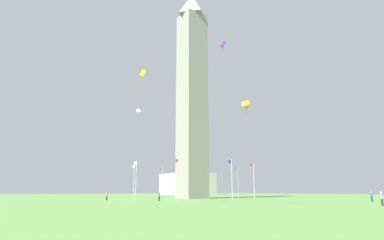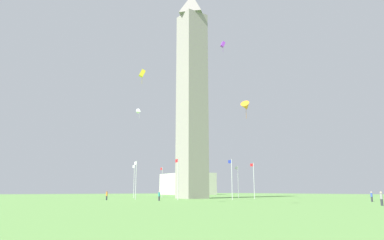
% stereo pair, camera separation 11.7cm
% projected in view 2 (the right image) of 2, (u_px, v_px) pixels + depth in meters
% --- Properties ---
extents(ground_plane, '(260.00, 260.00, 0.00)m').
position_uv_depth(ground_plane, '(192.00, 199.00, 80.93)').
color(ground_plane, '#609347').
extents(obelisk_monument, '(5.83, 5.83, 52.96)m').
position_uv_depth(obelisk_monument, '(192.00, 90.00, 86.25)').
color(obelisk_monument, gray).
rests_on(obelisk_monument, ground).
extents(flagpole_n, '(1.12, 0.14, 8.14)m').
position_uv_depth(flagpole_n, '(162.00, 181.00, 93.64)').
color(flagpole_n, silver).
rests_on(flagpole_n, ground).
extents(flagpole_ne, '(1.12, 0.14, 8.14)m').
position_uv_depth(flagpole_ne, '(134.00, 180.00, 84.57)').
color(flagpole_ne, silver).
rests_on(flagpole_ne, ground).
extents(flagpole_e, '(1.12, 0.14, 8.14)m').
position_uv_depth(flagpole_e, '(136.00, 178.00, 73.92)').
color(flagpole_e, silver).
rests_on(flagpole_e, ground).
extents(flagpole_se, '(1.12, 0.14, 8.14)m').
position_uv_depth(flagpole_se, '(178.00, 177.00, 67.93)').
color(flagpole_se, silver).
rests_on(flagpole_se, ground).
extents(flagpole_s, '(1.12, 0.14, 8.14)m').
position_uv_depth(flagpole_s, '(232.00, 177.00, 70.11)').
color(flagpole_s, silver).
rests_on(flagpole_s, ground).
extents(flagpole_sw, '(1.12, 0.14, 8.14)m').
position_uv_depth(flagpole_sw, '(254.00, 179.00, 79.18)').
color(flagpole_sw, silver).
rests_on(flagpole_sw, ground).
extents(flagpole_w, '(1.12, 0.14, 8.14)m').
position_uv_depth(flagpole_w, '(238.00, 180.00, 89.83)').
color(flagpole_w, silver).
rests_on(flagpole_w, ground).
extents(flagpole_nw, '(1.12, 0.14, 8.14)m').
position_uv_depth(flagpole_nw, '(202.00, 181.00, 95.82)').
color(flagpole_nw, silver).
rests_on(flagpole_nw, ground).
extents(person_gray_shirt, '(0.32, 0.32, 1.72)m').
position_uv_depth(person_gray_shirt, '(381.00, 199.00, 42.77)').
color(person_gray_shirt, '#2D2D38').
rests_on(person_gray_shirt, ground).
extents(person_teal_shirt, '(0.32, 0.32, 1.76)m').
position_uv_depth(person_teal_shirt, '(159.00, 196.00, 63.27)').
color(person_teal_shirt, '#2D2D38').
rests_on(person_teal_shirt, ground).
extents(person_blue_shirt, '(0.32, 0.32, 1.67)m').
position_uv_depth(person_blue_shirt, '(372.00, 197.00, 57.43)').
color(person_blue_shirt, '#2D2D38').
rests_on(person_blue_shirt, ground).
extents(person_orange_shirt, '(0.32, 0.32, 1.78)m').
position_uv_depth(person_orange_shirt, '(107.00, 196.00, 67.41)').
color(person_orange_shirt, '#2D2D38').
rests_on(person_orange_shirt, ground).
extents(kite_yellow_box, '(0.81, 1.06, 2.16)m').
position_uv_depth(kite_yellow_box, '(142.00, 73.00, 49.09)').
color(kite_yellow_box, yellow).
extents(kite_purple_box, '(0.86, 1.13, 2.29)m').
position_uv_depth(kite_purple_box, '(223.00, 44.00, 69.84)').
color(kite_purple_box, purple).
extents(kite_orange_delta, '(1.76, 1.92, 2.42)m').
position_uv_depth(kite_orange_delta, '(246.00, 106.00, 45.28)').
color(kite_orange_delta, orange).
extents(kite_white_delta, '(1.31, 1.20, 1.98)m').
position_uv_depth(kite_white_delta, '(139.00, 111.00, 68.15)').
color(kite_white_delta, white).
extents(distant_building, '(25.54, 14.81, 9.56)m').
position_uv_depth(distant_building, '(187.00, 184.00, 158.75)').
color(distant_building, beige).
rests_on(distant_building, ground).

